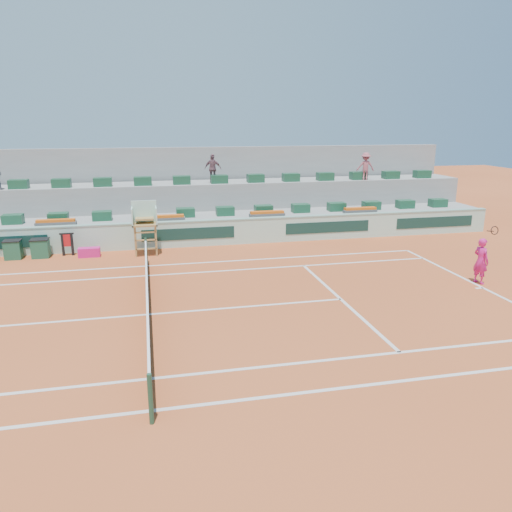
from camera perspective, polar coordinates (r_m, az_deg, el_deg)
The scene contains 18 objects.
ground at distance 16.07m, azimuth -12.18°, elevation -6.56°, with size 90.00×90.00×0.00m, color #AC4821.
seating_tier_lower at distance 26.19m, azimuth -12.52°, elevation 3.29°, with size 36.00×4.00×1.20m, color #969693.
seating_tier_upper at distance 27.63m, azimuth -12.63°, elevation 5.38°, with size 36.00×2.40×2.60m, color #969693.
stadium_back_wall at distance 29.09m, azimuth -12.74°, elevation 7.65°, with size 36.00×0.40×4.40m, color #969693.
player_bag at distance 23.35m, azimuth -18.52°, elevation 0.41°, with size 0.93×0.41×0.41m, color #D71C7C.
spectator_mid at distance 27.21m, azimuth -4.95°, elevation 9.93°, with size 0.90×0.37×1.53m, color #744D57.
spectator_right at distance 29.12m, azimuth 12.39°, elevation 9.98°, with size 0.99×0.57×1.53m, color #A7535C.
court_lines at distance 16.07m, azimuth -12.18°, elevation -6.55°, with size 23.89×11.09×0.01m.
tennis_net at distance 15.88m, azimuth -12.29°, elevation -4.80°, with size 0.10×11.97×1.10m.
advertising_hoarding at distance 24.03m, azimuth -12.44°, elevation 2.31°, with size 36.00×0.34×1.26m.
umpire_chair at distance 22.86m, azimuth -12.61°, elevation 3.97°, with size 1.10×0.90×2.40m.
seat_row_lower at distance 25.15m, azimuth -12.62°, elevation 4.70°, with size 32.90×0.60×0.44m.
seat_row_upper at distance 26.83m, azimuth -12.81°, elevation 8.36°, with size 32.90×0.60×0.44m.
flower_planters at distance 24.44m, azimuth -16.12°, elevation 3.96°, with size 26.80×0.36×0.28m.
drink_cooler_a at distance 23.96m, azimuth -23.41°, elevation 0.83°, with size 0.76×0.66×0.84m.
drink_cooler_b at distance 24.20m, azimuth -26.01°, elevation 0.67°, with size 0.72×0.62×0.84m.
towel_rack at distance 23.81m, azimuth -20.77°, elevation 1.47°, with size 0.62×0.10×1.03m.
tennis_player at distance 20.19m, azimuth 24.32°, elevation -0.49°, with size 0.55×0.91×2.28m.
Camera 1 is at (0.16, -14.95, 5.89)m, focal length 35.00 mm.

